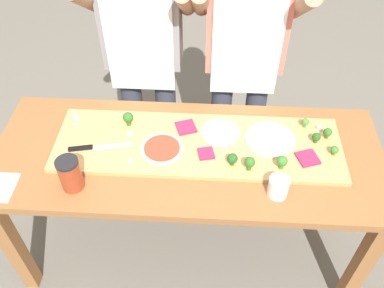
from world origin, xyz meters
TOP-DOWN VIEW (x-y plane):
  - ground_plane at (0.00, 0.00)m, footprint 8.00×8.00m
  - prep_table at (0.00, 0.00)m, footprint 1.81×0.71m
  - cutting_board at (0.04, 0.05)m, footprint 1.33×0.41m
  - chefs_knife at (-0.44, -0.02)m, footprint 0.28×0.08m
  - pizza_whole_tomato_red at (-0.12, -0.01)m, footprint 0.20×0.20m
  - pizza_whole_cheese_artichoke at (0.38, 0.09)m, footprint 0.24×0.24m
  - pizza_whole_white_garlic at (0.15, 0.12)m, footprint 0.19×0.19m
  - pizza_slice_far_left at (-0.02, 0.14)m, footprint 0.11×0.11m
  - pizza_slice_far_right at (0.54, -0.03)m, footprint 0.11×0.11m
  - pizza_slice_near_left at (0.08, -0.02)m, footprint 0.08×0.08m
  - broccoli_floret_back_right at (-0.30, 0.15)m, footprint 0.05×0.05m
  - broccoli_floret_front_right at (0.59, 0.08)m, footprint 0.04×0.04m
  - broccoli_floret_back_mid at (0.41, -0.08)m, footprint 0.05×0.05m
  - broccoli_floret_front_left at (0.27, -0.10)m, footprint 0.05×0.05m
  - broccoli_floret_center_left at (0.65, 0.12)m, footprint 0.04×0.04m
  - broccoli_floret_back_left at (0.55, 0.19)m, footprint 0.03×0.03m
  - broccoli_floret_center_right at (0.66, 0.01)m, footprint 0.04×0.04m
  - broccoli_floret_front_mid at (0.20, -0.08)m, footprint 0.05×0.05m
  - cheese_crumble_a at (-0.28, 0.08)m, footprint 0.03×0.03m
  - cheese_crumble_b at (0.62, 0.17)m, footprint 0.02×0.02m
  - cheese_crumble_c at (-0.55, 0.13)m, footprint 0.01×0.01m
  - cheese_crumble_d at (-0.56, 0.18)m, footprint 0.03×0.03m
  - cheese_crumble_e at (-0.25, -0.09)m, footprint 0.02×0.02m
  - flour_cup at (0.39, -0.21)m, footprint 0.09×0.09m
  - sauce_jar at (-0.48, -0.22)m, footprint 0.10×0.10m
  - recipe_note at (-0.79, -0.25)m, footprint 0.12×0.16m
  - cook_left at (-0.27, 0.57)m, footprint 0.54×0.39m
  - cook_right at (0.26, 0.57)m, footprint 0.54×0.39m

SIDE VIEW (x-z plane):
  - ground_plane at x=0.00m, z-range 0.00..0.00m
  - prep_table at x=0.00m, z-range 0.29..1.08m
  - recipe_note at x=-0.79m, z-range 0.79..0.80m
  - cutting_board at x=0.04m, z-range 0.79..0.82m
  - pizza_slice_far_left at x=-0.02m, z-range 0.82..0.83m
  - pizza_slice_far_right at x=0.54m, z-range 0.82..0.83m
  - pizza_slice_near_left at x=0.08m, z-range 0.82..0.83m
  - chefs_knife at x=-0.44m, z-range 0.81..0.83m
  - cheese_crumble_c at x=-0.55m, z-range 0.82..0.83m
  - pizza_whole_white_garlic at x=0.15m, z-range 0.82..0.83m
  - pizza_whole_cheese_artichoke at x=0.38m, z-range 0.82..0.83m
  - pizza_whole_tomato_red at x=-0.12m, z-range 0.82..0.83m
  - cheese_crumble_e at x=-0.25m, z-range 0.82..0.83m
  - cheese_crumble_b at x=0.62m, z-range 0.82..0.84m
  - cheese_crumble_a at x=-0.28m, z-range 0.82..0.84m
  - cheese_crumble_d at x=-0.56m, z-range 0.82..0.84m
  - flour_cup at x=0.39m, z-range 0.79..0.88m
  - broccoli_floret_center_right at x=0.66m, z-range 0.82..0.87m
  - broccoli_floret_back_left at x=0.55m, z-range 0.82..0.87m
  - broccoli_floret_front_right at x=0.59m, z-range 0.82..0.87m
  - broccoli_floret_center_left at x=0.65m, z-range 0.82..0.88m
  - broccoli_floret_front_mid at x=0.20m, z-range 0.82..0.88m
  - broccoli_floret_back_mid at x=0.41m, z-range 0.82..0.89m
  - broccoli_floret_front_left at x=0.27m, z-range 0.82..0.89m
  - broccoli_floret_back_right at x=-0.30m, z-range 0.82..0.90m
  - sauce_jar at x=-0.48m, z-range 0.79..0.95m
  - cook_left at x=-0.27m, z-range 0.16..1.83m
  - cook_right at x=0.26m, z-range 0.16..1.83m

